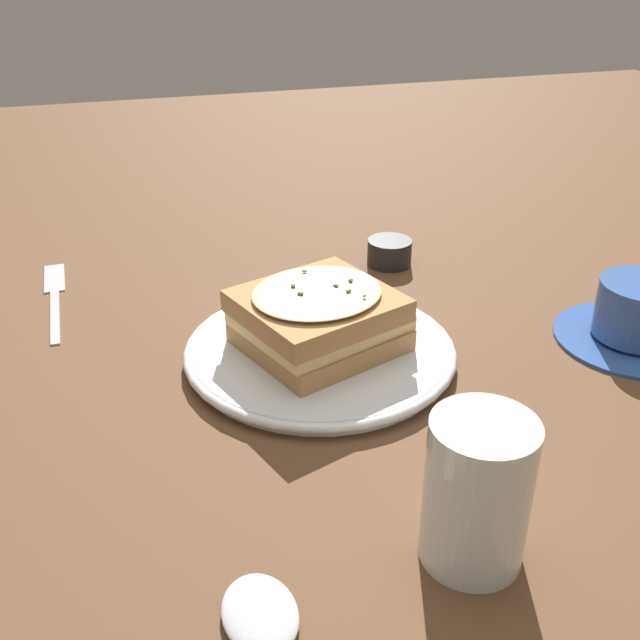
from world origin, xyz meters
TOP-DOWN VIEW (x-y plane):
  - ground_plane at (0.00, 0.00)m, footprint 2.40×2.40m
  - dinner_plate at (-0.01, 0.03)m, footprint 0.25×0.25m
  - sandwich at (-0.01, 0.02)m, footprint 0.17×0.16m
  - teacup_with_saucer at (0.29, -0.03)m, footprint 0.15×0.15m
  - water_glass at (0.01, -0.23)m, footprint 0.07×0.07m
  - fork at (-0.25, 0.24)m, footprint 0.02×0.19m
  - spoon at (-0.13, -0.25)m, footprint 0.05×0.18m
  - condiment_pot at (0.12, 0.21)m, footprint 0.05×0.05m

SIDE VIEW (x-z plane):
  - ground_plane at x=0.00m, z-range 0.00..0.00m
  - fork at x=-0.25m, z-range 0.00..0.00m
  - spoon at x=-0.13m, z-range 0.00..0.01m
  - dinner_plate at x=-0.01m, z-range 0.00..0.02m
  - condiment_pot at x=0.12m, z-range 0.00..0.03m
  - teacup_with_saucer at x=0.29m, z-range 0.00..0.06m
  - sandwich at x=-0.01m, z-range 0.01..0.08m
  - water_glass at x=0.01m, z-range 0.00..0.10m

